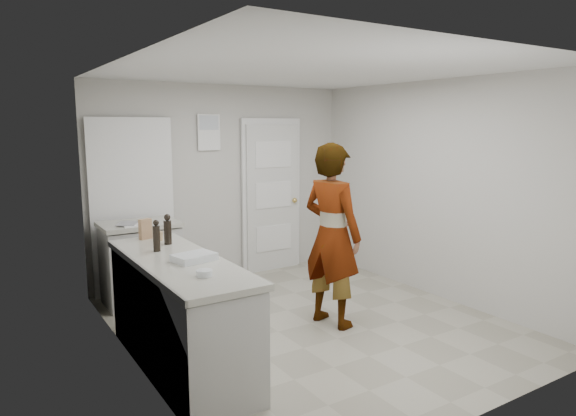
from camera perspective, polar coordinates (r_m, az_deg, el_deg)
ground at (r=5.34m, az=2.54°, el=-12.69°), size 4.00×4.00×0.00m
room_shell at (r=6.65m, az=-8.33°, el=0.75°), size 4.00×4.00×4.00m
main_counter at (r=4.39m, az=-11.91°, el=-11.86°), size 0.64×1.96×0.93m
side_counter at (r=6.03m, az=-16.01°, el=-6.16°), size 0.84×0.61×0.93m
person at (r=5.10m, az=4.91°, el=-3.03°), size 0.59×0.75×1.83m
cake_mix_box at (r=5.02m, az=-15.57°, el=-2.27°), size 0.13×0.09×0.19m
spice_jar at (r=4.94m, az=-14.02°, el=-3.04°), size 0.05×0.05×0.08m
oil_cruet_a at (r=4.75m, az=-13.23°, el=-2.38°), size 0.07×0.07×0.28m
oil_cruet_b at (r=4.51m, az=-14.41°, el=-3.06°), size 0.06×0.06×0.27m
baking_dish at (r=4.16m, az=-10.38°, el=-5.44°), size 0.35×0.28×0.06m
egg_bowl at (r=3.73m, az=-9.28°, el=-7.15°), size 0.12×0.12×0.04m
papers at (r=5.77m, az=-16.69°, el=-1.77°), size 0.27×0.33×0.01m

